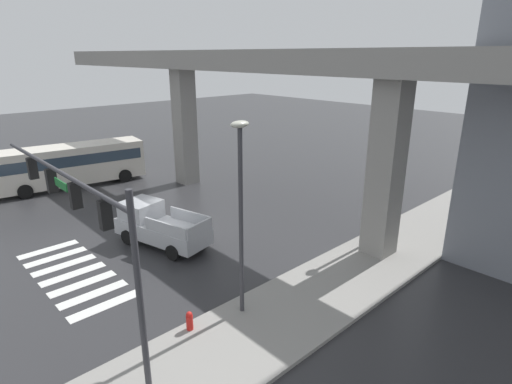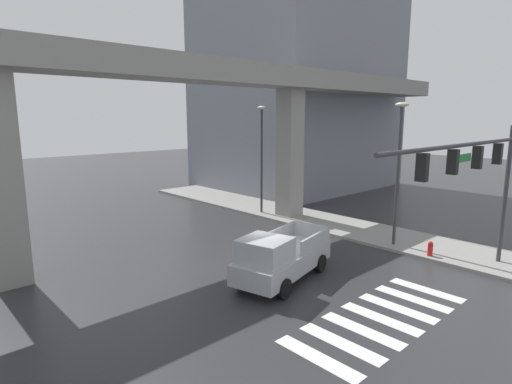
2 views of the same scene
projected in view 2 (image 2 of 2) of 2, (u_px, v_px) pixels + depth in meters
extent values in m
plane|color=#2D2D30|center=(262.00, 272.00, 17.61)|extent=(120.00, 120.00, 0.00)
cube|color=silver|center=(318.00, 358.00, 11.35)|extent=(0.55, 2.80, 0.01)
cube|color=silver|center=(341.00, 343.00, 12.09)|extent=(0.55, 2.80, 0.01)
cube|color=silver|center=(362.00, 330.00, 12.83)|extent=(0.55, 2.80, 0.01)
cube|color=silver|center=(381.00, 318.00, 13.57)|extent=(0.55, 2.80, 0.01)
cube|color=silver|center=(397.00, 308.00, 14.30)|extent=(0.55, 2.80, 0.01)
cube|color=silver|center=(412.00, 299.00, 15.04)|extent=(0.55, 2.80, 0.01)
cube|color=silver|center=(426.00, 290.00, 15.78)|extent=(0.55, 2.80, 0.01)
cube|color=gray|center=(180.00, 68.00, 20.27)|extent=(48.92, 2.56, 1.20)
cube|color=gray|center=(1.00, 181.00, 15.67)|extent=(1.30, 1.30, 8.30)
cube|color=gray|center=(290.00, 154.00, 26.59)|extent=(1.30, 1.30, 8.30)
cube|color=gray|center=(341.00, 226.00, 24.74)|extent=(4.00, 36.00, 0.15)
cube|color=#A8AAAF|center=(284.00, 261.00, 16.74)|extent=(5.41, 3.06, 0.80)
cube|color=#A8AAAF|center=(265.00, 250.00, 15.39)|extent=(2.07, 2.10, 0.90)
cube|color=#3F5160|center=(258.00, 254.00, 15.01)|extent=(0.50, 1.65, 0.77)
cube|color=#A8AAAF|center=(316.00, 241.00, 17.08)|extent=(2.60, 0.73, 0.60)
cube|color=#A8AAAF|center=(279.00, 234.00, 18.03)|extent=(2.60, 0.73, 0.60)
cube|color=#A8AAAF|center=(311.00, 230.00, 18.67)|extent=(0.51, 1.72, 0.60)
cylinder|color=black|center=(284.00, 288.00, 15.02)|extent=(0.80, 0.45, 0.76)
cylinder|color=black|center=(243.00, 278.00, 15.99)|extent=(0.80, 0.45, 0.76)
cylinder|color=black|center=(320.00, 263.00, 17.63)|extent=(0.80, 0.45, 0.76)
cylinder|color=black|center=(283.00, 255.00, 18.60)|extent=(0.80, 0.45, 0.76)
cylinder|color=#38383D|center=(505.00, 197.00, 18.00)|extent=(0.18, 0.18, 6.20)
cylinder|color=#38383D|center=(461.00, 145.00, 13.93)|extent=(10.80, 0.14, 0.14)
cube|color=black|center=(498.00, 154.00, 16.57)|extent=(0.24, 0.32, 0.84)
sphere|color=red|center=(498.00, 147.00, 16.52)|extent=(0.17, 0.17, 0.17)
cube|color=black|center=(477.00, 157.00, 15.10)|extent=(0.24, 0.32, 0.84)
sphere|color=red|center=(478.00, 150.00, 15.05)|extent=(0.17, 0.17, 0.17)
cube|color=black|center=(453.00, 162.00, 13.62)|extent=(0.24, 0.32, 0.84)
sphere|color=red|center=(453.00, 154.00, 13.57)|extent=(0.17, 0.17, 0.17)
cube|color=black|center=(422.00, 167.00, 12.14)|extent=(0.24, 0.32, 0.84)
sphere|color=red|center=(423.00, 159.00, 12.10)|extent=(0.17, 0.17, 0.17)
cube|color=#19722D|center=(464.00, 158.00, 14.25)|extent=(1.10, 0.04, 0.28)
cylinder|color=#38383D|center=(397.00, 179.00, 20.40)|extent=(0.16, 0.16, 7.00)
ellipsoid|color=beige|center=(402.00, 105.00, 19.74)|extent=(0.44, 0.70, 0.24)
cylinder|color=#38383D|center=(262.00, 163.00, 27.41)|extent=(0.16, 0.16, 7.00)
ellipsoid|color=beige|center=(262.00, 108.00, 26.75)|extent=(0.44, 0.70, 0.24)
cylinder|color=red|center=(430.00, 252.00, 19.22)|extent=(0.24, 0.24, 0.70)
sphere|color=red|center=(431.00, 244.00, 19.15)|extent=(0.22, 0.22, 0.22)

